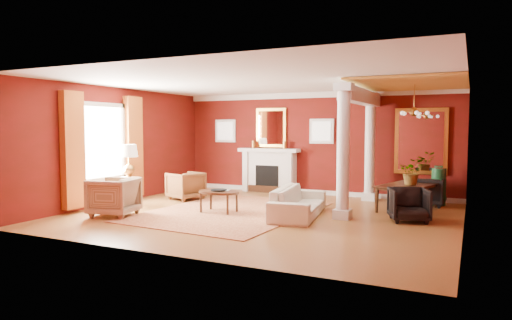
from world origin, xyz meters
The scene contains 27 objects.
ground centered at (0.00, 0.00, 0.00)m, with size 8.00×8.00×0.00m, color brown.
room_shell centered at (0.00, 0.00, 2.02)m, with size 8.04×7.04×2.92m.
fireplace centered at (-1.30, 3.32, 0.65)m, with size 1.85×0.42×1.29m.
overmantel_mirror centered at (-1.30, 3.45, 1.90)m, with size 0.95×0.07×1.15m.
flank_window_left centered at (-2.85, 3.46, 1.80)m, with size 0.70×0.07×0.70m.
flank_window_right centered at (0.25, 3.46, 1.80)m, with size 0.70×0.07×0.70m.
left_window centered at (-3.89, -0.60, 1.42)m, with size 0.21×2.55×2.60m.
column_front centered at (1.70, 0.30, 1.43)m, with size 0.36×0.36×2.80m.
column_back centered at (1.70, 3.00, 1.43)m, with size 0.36×0.36×2.80m.
header_beam centered at (1.70, 1.90, 2.62)m, with size 0.30×3.20×0.32m, color silver.
amber_ceiling centered at (2.85, 1.75, 2.87)m, with size 2.30×3.40×0.04m, color gold.
dining_mirror centered at (2.90, 3.45, 1.55)m, with size 1.30×0.07×1.70m.
chandelier centered at (2.90, 1.80, 2.25)m, with size 0.60×0.62×0.75m.
crown_trim centered at (0.00, 3.46, 2.82)m, with size 8.00×0.08×0.16m, color silver.
base_trim centered at (0.00, 3.46, 0.06)m, with size 8.00×0.08×0.12m, color silver.
rug centered at (-0.77, -0.03, 0.01)m, with size 3.27×4.36×0.02m, color maroon.
sofa centered at (0.79, 0.14, 0.42)m, with size 2.15×0.63×0.84m, color beige.
armchair_leopard centered at (-2.71, 1.05, 0.40)m, with size 0.78×0.73×0.81m, color black.
armchair_stripe centered at (-2.83, -1.49, 0.45)m, with size 0.88×0.83×0.91m, color tan.
coffee_table centered at (-0.97, -0.21, 0.44)m, with size 0.97×0.97×0.49m.
coffee_book centered at (-0.93, -0.15, 0.61)m, with size 0.18×0.02×0.24m, color black.
side_table centered at (-3.35, -0.39, 1.01)m, with size 0.60×0.60×1.50m.
dining_table centered at (2.81, 1.94, 0.47)m, with size 1.68×0.59×0.94m, color black.
dining_chair_near centered at (2.98, 0.61, 0.38)m, with size 0.73×0.68×0.75m, color black.
dining_chair_far centered at (3.15, 2.80, 0.38)m, with size 0.73×0.69×0.75m, color black.
green_urn centered at (3.38, 3.00, 0.36)m, with size 0.38×0.38×0.92m.
potted_plant centered at (2.88, 1.91, 1.17)m, with size 0.54×0.60×0.47m, color #26591E.
Camera 1 is at (4.11, -8.94, 1.88)m, focal length 32.00 mm.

